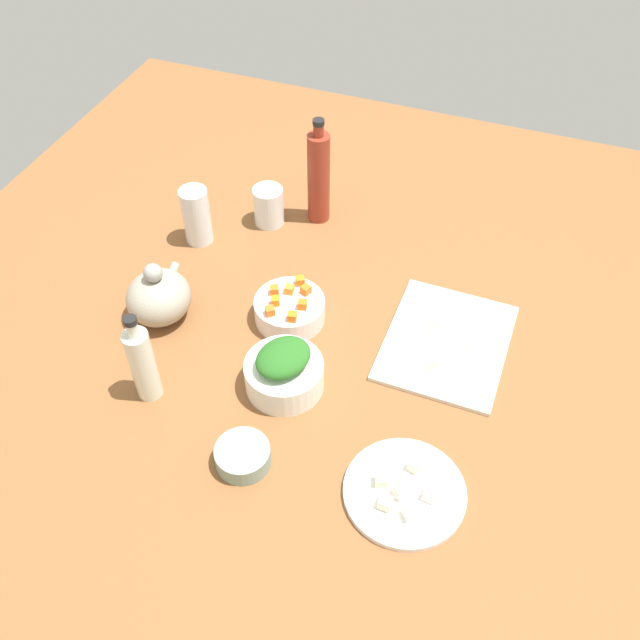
{
  "coord_description": "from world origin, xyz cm",
  "views": [
    {
      "loc": [
        -91.36,
        -33.96,
        112.94
      ],
      "look_at": [
        0.0,
        0.0,
        8.0
      ],
      "focal_mm": 39.37,
      "sensor_mm": 36.0,
      "label": 1
    }
  ],
  "objects_px": {
    "teapot": "(159,296)",
    "drinking_glass_0": "(269,206)",
    "bowl_carrots": "(290,310)",
    "bottle_1": "(142,363)",
    "bowl_greens": "(284,375)",
    "plate_tofu": "(404,492)",
    "cutting_board": "(446,342)",
    "drinking_glass_1": "(196,216)",
    "bottle_0": "(319,177)",
    "bowl_small_side": "(243,456)"
  },
  "relations": [
    {
      "from": "teapot",
      "to": "drinking_glass_0",
      "type": "bearing_deg",
      "value": -13.67
    },
    {
      "from": "bowl_carrots",
      "to": "teapot",
      "type": "bearing_deg",
      "value": 108.51
    },
    {
      "from": "bowl_carrots",
      "to": "bottle_1",
      "type": "xyz_separation_m",
      "value": [
        -0.28,
        0.18,
        0.06
      ]
    },
    {
      "from": "teapot",
      "to": "bowl_greens",
      "type": "bearing_deg",
      "value": -104.9
    },
    {
      "from": "bowl_greens",
      "to": "plate_tofu",
      "type": "bearing_deg",
      "value": -117.36
    },
    {
      "from": "teapot",
      "to": "drinking_glass_0",
      "type": "relative_size",
      "value": 1.64
    },
    {
      "from": "cutting_board",
      "to": "drinking_glass_1",
      "type": "distance_m",
      "value": 0.65
    },
    {
      "from": "drinking_glass_1",
      "to": "bottle_0",
      "type": "bearing_deg",
      "value": -53.22
    },
    {
      "from": "cutting_board",
      "to": "drinking_glass_0",
      "type": "xyz_separation_m",
      "value": [
        0.24,
        0.5,
        0.04
      ]
    },
    {
      "from": "bottle_0",
      "to": "drinking_glass_0",
      "type": "bearing_deg",
      "value": 118.61
    },
    {
      "from": "bowl_small_side",
      "to": "bottle_1",
      "type": "xyz_separation_m",
      "value": [
        0.08,
        0.24,
        0.07
      ]
    },
    {
      "from": "teapot",
      "to": "bottle_0",
      "type": "relative_size",
      "value": 0.58
    },
    {
      "from": "plate_tofu",
      "to": "teapot",
      "type": "bearing_deg",
      "value": 68.95
    },
    {
      "from": "cutting_board",
      "to": "bottle_1",
      "type": "xyz_separation_m",
      "value": [
        -0.32,
        0.51,
        0.08
      ]
    },
    {
      "from": "bowl_small_side",
      "to": "teapot",
      "type": "relative_size",
      "value": 0.64
    },
    {
      "from": "drinking_glass_0",
      "to": "drinking_glass_1",
      "type": "height_order",
      "value": "drinking_glass_1"
    },
    {
      "from": "bottle_1",
      "to": "teapot",
      "type": "bearing_deg",
      "value": 22.46
    },
    {
      "from": "cutting_board",
      "to": "drinking_glass_0",
      "type": "distance_m",
      "value": 0.56
    },
    {
      "from": "drinking_glass_1",
      "to": "bowl_greens",
      "type": "bearing_deg",
      "value": -133.26
    },
    {
      "from": "bowl_carrots",
      "to": "drinking_glass_1",
      "type": "bearing_deg",
      "value": 61.11
    },
    {
      "from": "bowl_small_side",
      "to": "bottle_0",
      "type": "height_order",
      "value": "bottle_0"
    },
    {
      "from": "teapot",
      "to": "bottle_0",
      "type": "height_order",
      "value": "bottle_0"
    },
    {
      "from": "plate_tofu",
      "to": "bowl_small_side",
      "type": "xyz_separation_m",
      "value": [
        -0.04,
        0.29,
        0.01
      ]
    },
    {
      "from": "bottle_0",
      "to": "drinking_glass_0",
      "type": "relative_size",
      "value": 2.82
    },
    {
      "from": "bowl_small_side",
      "to": "drinking_glass_0",
      "type": "xyz_separation_m",
      "value": [
        0.64,
        0.22,
        0.03
      ]
    },
    {
      "from": "bowl_small_side",
      "to": "drinking_glass_1",
      "type": "height_order",
      "value": "drinking_glass_1"
    },
    {
      "from": "cutting_board",
      "to": "drinking_glass_1",
      "type": "relative_size",
      "value": 2.12
    },
    {
      "from": "bowl_carrots",
      "to": "drinking_glass_1",
      "type": "relative_size",
      "value": 1.06
    },
    {
      "from": "bowl_carrots",
      "to": "bottle_1",
      "type": "bearing_deg",
      "value": 147.02
    },
    {
      "from": "bowl_small_side",
      "to": "drinking_glass_1",
      "type": "distance_m",
      "value": 0.63
    },
    {
      "from": "drinking_glass_1",
      "to": "bowl_small_side",
      "type": "bearing_deg",
      "value": -145.88
    },
    {
      "from": "bottle_0",
      "to": "bottle_1",
      "type": "relative_size",
      "value": 1.28
    },
    {
      "from": "bowl_carrots",
      "to": "teapot",
      "type": "relative_size",
      "value": 0.95
    },
    {
      "from": "bottle_0",
      "to": "bottle_1",
      "type": "height_order",
      "value": "bottle_0"
    },
    {
      "from": "plate_tofu",
      "to": "bowl_greens",
      "type": "relative_size",
      "value": 1.39
    },
    {
      "from": "bowl_carrots",
      "to": "bowl_small_side",
      "type": "relative_size",
      "value": 1.5
    },
    {
      "from": "bowl_carrots",
      "to": "bowl_small_side",
      "type": "bearing_deg",
      "value": -171.27
    },
    {
      "from": "teapot",
      "to": "bottle_1",
      "type": "xyz_separation_m",
      "value": [
        -0.19,
        -0.08,
        0.03
      ]
    },
    {
      "from": "cutting_board",
      "to": "drinking_glass_0",
      "type": "height_order",
      "value": "drinking_glass_0"
    },
    {
      "from": "bottle_0",
      "to": "drinking_glass_1",
      "type": "distance_m",
      "value": 0.3
    },
    {
      "from": "cutting_board",
      "to": "bowl_greens",
      "type": "distance_m",
      "value": 0.35
    },
    {
      "from": "plate_tofu",
      "to": "bottle_0",
      "type": "height_order",
      "value": "bottle_0"
    },
    {
      "from": "bottle_0",
      "to": "bowl_greens",
      "type": "bearing_deg",
      "value": -166.79
    },
    {
      "from": "plate_tofu",
      "to": "bowl_carrots",
      "type": "xyz_separation_m",
      "value": [
        0.32,
        0.34,
        0.02
      ]
    },
    {
      "from": "drinking_glass_0",
      "to": "plate_tofu",
      "type": "bearing_deg",
      "value": -139.62
    },
    {
      "from": "plate_tofu",
      "to": "cutting_board",
      "type": "bearing_deg",
      "value": 1.91
    },
    {
      "from": "teapot",
      "to": "cutting_board",
      "type": "bearing_deg",
      "value": -77.48
    },
    {
      "from": "bowl_greens",
      "to": "bottle_0",
      "type": "height_order",
      "value": "bottle_0"
    },
    {
      "from": "cutting_board",
      "to": "teapot",
      "type": "bearing_deg",
      "value": 102.52
    },
    {
      "from": "bowl_small_side",
      "to": "bottle_0",
      "type": "relative_size",
      "value": 0.37
    }
  ]
}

